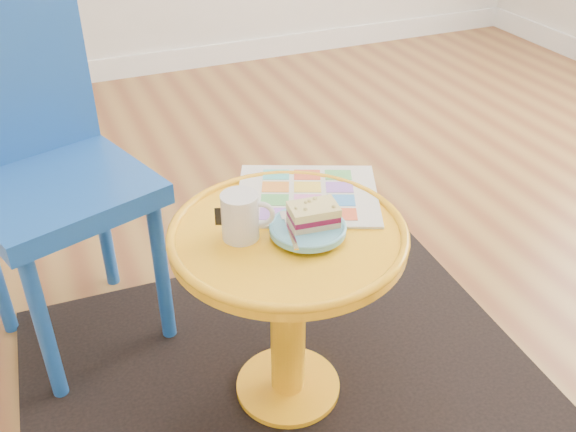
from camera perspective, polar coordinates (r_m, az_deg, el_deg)
name	(u,v)px	position (r m, az deg, el deg)	size (l,w,h in m)	color
floor	(392,253)	(2.19, 9.26, -3.25)	(4.00, 4.00, 0.00)	brown
room_walls	(49,163)	(2.74, -20.44, 4.41)	(4.00, 4.00, 4.00)	silver
rug	(288,388)	(1.71, 0.00, -15.06)	(1.30, 1.10, 0.01)	black
side_table	(288,282)	(1.47, 0.00, -5.86)	(0.52, 0.52, 0.49)	#FFAB15
chair	(41,158)	(1.71, -21.08, 4.80)	(0.52, 0.52, 0.92)	#194CA2
newspaper	(308,195)	(1.51, 1.76, 1.91)	(0.33, 0.28, 0.01)	silver
mug	(241,215)	(1.34, -4.19, 0.09)	(0.11, 0.08, 0.10)	silver
plate	(308,229)	(1.37, 1.77, -1.15)	(0.16, 0.16, 0.02)	#61B0CD
cake_slice	(313,215)	(1.36, 2.28, 0.13)	(0.11, 0.08, 0.04)	#D3BC8C
fork	(289,228)	(1.35, 0.12, -1.11)	(0.05, 0.14, 0.00)	silver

